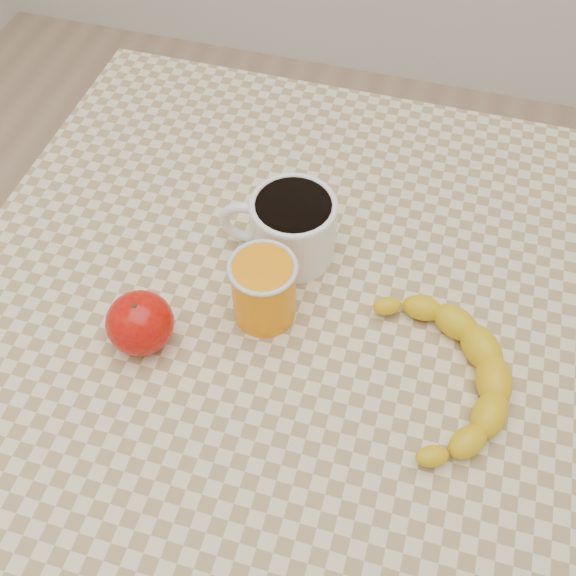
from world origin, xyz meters
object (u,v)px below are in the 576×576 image
(orange_juice_glass, at_px, (264,289))
(banana, at_px, (444,374))
(apple, at_px, (140,323))
(table, at_px, (288,336))
(coffee_mug, at_px, (291,226))

(orange_juice_glass, distance_m, banana, 0.21)
(apple, xyz_separation_m, banana, (0.33, 0.04, -0.01))
(table, bearing_deg, apple, -144.58)
(apple, bearing_deg, table, 35.42)
(table, relative_size, coffee_mug, 5.46)
(orange_juice_glass, bearing_deg, apple, -148.82)
(apple, bearing_deg, banana, 6.54)
(table, bearing_deg, orange_juice_glass, -126.76)
(coffee_mug, relative_size, orange_juice_glass, 1.66)
(coffee_mug, bearing_deg, table, -76.67)
(table, bearing_deg, banana, -17.99)
(table, xyz_separation_m, banana, (0.19, -0.06, 0.10))
(coffee_mug, relative_size, banana, 0.54)
(coffee_mug, distance_m, orange_juice_glass, 0.10)
(coffee_mug, relative_size, apple, 1.53)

